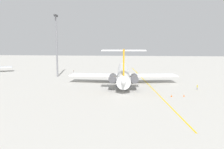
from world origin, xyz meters
TOP-DOWN VIEW (x-y plane):
  - ground at (0.00, 0.00)m, footprint 289.36×289.36m
  - main_jetliner at (-0.53, 9.38)m, footprint 43.19×38.38m
  - ground_crew_near_nose at (-10.23, -13.57)m, footprint 0.44×0.28m
  - ground_crew_near_tail at (20.77, 32.01)m, footprint 0.36×0.31m
  - safety_cone_nose at (-20.09, -4.33)m, footprint 0.40×0.40m
  - safety_cone_wingtip at (-19.41, -7.77)m, footprint 0.40×0.40m
  - taxiway_centreline at (0.68, 0.98)m, footprint 94.75×11.15m
  - light_mast at (13.36, 37.05)m, footprint 4.00×0.70m

SIDE VIEW (x-z plane):
  - ground at x=0.00m, z-range 0.00..0.00m
  - taxiway_centreline at x=0.68m, z-range 0.00..0.01m
  - safety_cone_nose at x=-20.09m, z-range 0.00..0.55m
  - safety_cone_wingtip at x=-19.41m, z-range 0.00..0.55m
  - ground_crew_near_nose at x=-10.23m, z-range 0.23..1.96m
  - ground_crew_near_tail at x=20.77m, z-range 0.23..1.97m
  - main_jetliner at x=-0.53m, z-range -2.86..9.72m
  - light_mast at x=13.36m, z-range 1.21..26.38m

